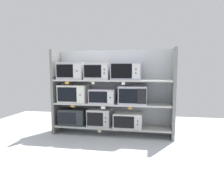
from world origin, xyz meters
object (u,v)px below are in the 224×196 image
at_px(microwave_4, 103,96).
at_px(microwave_5, 133,95).
at_px(microwave_0, 73,117).
at_px(microwave_2, 128,120).
at_px(microwave_1, 100,117).
at_px(microwave_3, 74,94).
at_px(microwave_6, 72,71).
at_px(microwave_8, 126,71).
at_px(microwave_7, 98,71).

bearing_deg(microwave_4, microwave_5, -0.00).
height_order(microwave_0, microwave_2, microwave_0).
height_order(microwave_0, microwave_5, microwave_5).
bearing_deg(microwave_5, microwave_1, -180.00).
bearing_deg(microwave_1, microwave_3, -179.99).
distance_m(microwave_2, microwave_5, 0.49).
distance_m(microwave_1, microwave_3, 0.69).
bearing_deg(microwave_1, microwave_6, 179.98).
bearing_deg(microwave_4, microwave_6, 179.99).
bearing_deg(microwave_0, microwave_8, -0.02).
distance_m(microwave_1, microwave_4, 0.42).
distance_m(microwave_3, microwave_7, 0.66).
distance_m(microwave_2, microwave_4, 0.66).
xyz_separation_m(microwave_4, microwave_6, (-0.62, 0.00, 0.48)).
height_order(microwave_4, microwave_6, microwave_6).
bearing_deg(microwave_5, microwave_6, 179.99).
xyz_separation_m(microwave_3, microwave_4, (0.59, 0.00, -0.03)).
bearing_deg(microwave_0, microwave_4, -0.02).
bearing_deg(microwave_0, microwave_3, -1.02).
distance_m(microwave_0, microwave_2, 1.10).
xyz_separation_m(microwave_3, microwave_7, (0.50, 0.00, 0.44)).
bearing_deg(microwave_5, microwave_7, 179.99).
relative_size(microwave_5, microwave_8, 0.96).
relative_size(microwave_1, microwave_8, 0.80).
xyz_separation_m(microwave_3, microwave_6, (-0.02, 0.00, 0.44)).
bearing_deg(microwave_6, microwave_2, -0.02).
height_order(microwave_0, microwave_7, microwave_7).
xyz_separation_m(microwave_0, microwave_3, (0.02, -0.00, 0.46)).
height_order(microwave_5, microwave_7, microwave_7).
xyz_separation_m(microwave_4, microwave_5, (0.58, -0.00, 0.03)).
bearing_deg(microwave_0, microwave_6, -177.96).
distance_m(microwave_0, microwave_8, 1.39).
height_order(microwave_7, microwave_8, microwave_8).
bearing_deg(microwave_7, microwave_4, -0.09).
relative_size(microwave_3, microwave_5, 1.07).
height_order(microwave_5, microwave_8, microwave_8).
height_order(microwave_4, microwave_8, microwave_8).
xyz_separation_m(microwave_0, microwave_1, (0.55, -0.00, 0.01)).
distance_m(microwave_0, microwave_1, 0.55).
height_order(microwave_1, microwave_3, microwave_3).
bearing_deg(microwave_4, microwave_0, 179.98).
xyz_separation_m(microwave_2, microwave_8, (-0.04, 0.00, 0.92)).
relative_size(microwave_0, microwave_8, 0.94).
bearing_deg(microwave_0, microwave_7, -0.01).
distance_m(microwave_1, microwave_8, 1.03).
xyz_separation_m(microwave_4, microwave_8, (0.44, -0.00, 0.47)).
height_order(microwave_1, microwave_4, microwave_4).
xyz_separation_m(microwave_2, microwave_6, (-1.10, 0.00, 0.93)).
bearing_deg(microwave_5, microwave_0, 179.99).
bearing_deg(microwave_8, microwave_1, 179.98).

